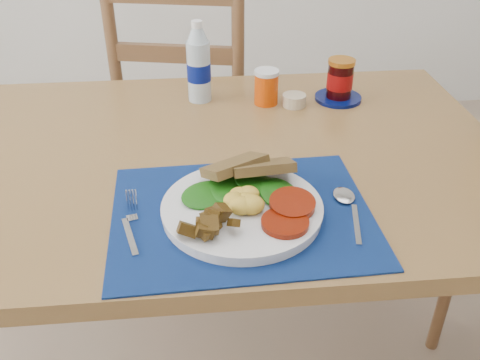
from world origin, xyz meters
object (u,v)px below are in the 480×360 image
at_px(juice_glass, 266,88).
at_px(breakfast_plate, 239,206).
at_px(jam_on_saucer, 340,82).
at_px(chair_far, 186,87).
at_px(water_bottle, 199,66).

bearing_deg(juice_glass, breakfast_plate, -103.37).
bearing_deg(breakfast_plate, juice_glass, 56.82).
relative_size(breakfast_plate, jam_on_saucer, 2.37).
distance_m(breakfast_plate, juice_glass, 0.52).
bearing_deg(breakfast_plate, chair_far, 76.11).
bearing_deg(breakfast_plate, jam_on_saucer, 38.06).
relative_size(breakfast_plate, juice_glass, 3.42).
height_order(chair_far, jam_on_saucer, chair_far).
bearing_deg(jam_on_saucer, chair_far, 133.03).
relative_size(water_bottle, juice_glass, 2.46).
bearing_deg(water_bottle, breakfast_plate, -84.11).
distance_m(chair_far, juice_glass, 0.53).
xyz_separation_m(breakfast_plate, juice_glass, (0.12, 0.50, 0.02)).
relative_size(chair_far, breakfast_plate, 4.14).
xyz_separation_m(juice_glass, jam_on_saucer, (0.20, 0.00, 0.01)).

